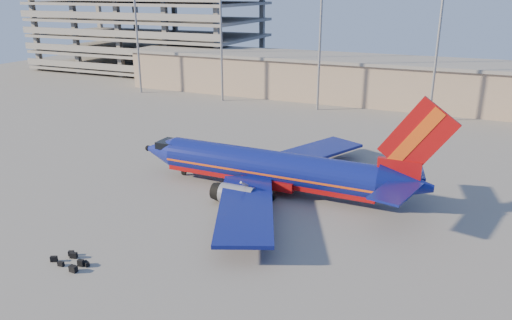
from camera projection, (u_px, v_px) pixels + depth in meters
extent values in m
plane|color=slate|center=(231.00, 207.00, 51.74)|extent=(220.00, 220.00, 0.00)
cube|color=gray|center=(411.00, 84.00, 96.70)|extent=(120.00, 15.00, 8.00)
cube|color=slate|center=(413.00, 62.00, 95.33)|extent=(122.00, 16.00, 0.60)
cube|color=slate|center=(152.00, 66.00, 139.17)|extent=(60.00, 30.00, 0.70)
cube|color=slate|center=(150.00, 51.00, 137.80)|extent=(60.00, 30.00, 0.70)
cube|color=slate|center=(149.00, 35.00, 136.44)|extent=(60.00, 30.00, 0.70)
cube|color=slate|center=(148.00, 19.00, 135.07)|extent=(60.00, 30.00, 0.70)
cube|color=slate|center=(147.00, 3.00, 133.70)|extent=(60.00, 30.00, 0.70)
cube|color=slate|center=(175.00, 28.00, 147.31)|extent=(1.20, 1.20, 21.00)
cylinder|color=gray|center=(136.00, 26.00, 104.22)|extent=(0.44, 0.44, 28.00)
cylinder|color=gray|center=(221.00, 29.00, 96.53)|extent=(0.44, 0.44, 28.00)
cylinder|color=gray|center=(320.00, 33.00, 88.84)|extent=(0.44, 0.44, 28.00)
cylinder|color=gray|center=(439.00, 37.00, 81.16)|extent=(0.44, 0.44, 28.00)
cylinder|color=navy|center=(268.00, 167.00, 55.33)|extent=(24.47, 4.08, 3.76)
cube|color=#990C0D|center=(268.00, 175.00, 55.65)|extent=(24.46, 3.37, 1.32)
cube|color=#DC4C12|center=(268.00, 169.00, 55.42)|extent=(24.47, 4.12, 0.22)
cone|color=navy|center=(161.00, 150.00, 61.01)|extent=(4.32, 3.82, 3.76)
cube|color=black|center=(170.00, 144.00, 60.17)|extent=(2.48, 2.68, 0.81)
cone|color=navy|center=(406.00, 185.00, 49.34)|extent=(5.34, 3.83, 3.76)
cube|color=#990C0D|center=(399.00, 170.00, 49.22)|extent=(4.28, 0.62, 2.24)
cube|color=#990C0D|center=(418.00, 138.00, 47.49)|extent=(7.47, 0.42, 8.12)
cube|color=#DC4C12|center=(416.00, 137.00, 47.58)|extent=(4.97, 0.49, 6.37)
cube|color=navy|center=(408.00, 168.00, 52.29)|extent=(4.26, 6.98, 0.22)
cube|color=navy|center=(396.00, 191.00, 46.35)|extent=(4.41, 7.03, 0.22)
cube|color=navy|center=(308.00, 153.00, 62.72)|extent=(11.22, 16.45, 0.36)
cube|color=navy|center=(246.00, 207.00, 47.34)|extent=(10.90, 16.50, 0.36)
cube|color=#990C0D|center=(273.00, 179.00, 55.58)|extent=(6.16, 4.05, 1.02)
cylinder|color=gray|center=(276.00, 164.00, 60.88)|extent=(3.69, 2.18, 2.14)
cylinder|color=gray|center=(237.00, 195.00, 51.79)|extent=(3.69, 2.18, 2.14)
cylinder|color=gray|center=(184.00, 171.00, 60.47)|extent=(0.25, 0.25, 1.12)
cylinder|color=black|center=(184.00, 172.00, 60.55)|extent=(0.65, 0.26, 0.65)
cylinder|color=black|center=(289.00, 180.00, 57.76)|extent=(0.86, 0.57, 0.85)
cylinder|color=black|center=(272.00, 197.00, 53.21)|extent=(0.86, 0.57, 0.85)
cube|color=black|center=(54.00, 259.00, 41.37)|extent=(0.62, 0.51, 0.48)
cube|color=black|center=(61.00, 264.00, 40.72)|extent=(0.54, 0.34, 0.37)
cube|color=black|center=(73.00, 269.00, 39.84)|extent=(0.65, 0.42, 0.54)
cube|color=black|center=(73.00, 255.00, 41.91)|extent=(0.68, 0.47, 0.50)
cube|color=black|center=(81.00, 263.00, 40.69)|extent=(0.55, 0.41, 0.55)
cube|color=black|center=(86.00, 264.00, 40.74)|extent=(0.69, 0.54, 0.38)
cube|color=black|center=(71.00, 253.00, 42.32)|extent=(0.55, 0.48, 0.41)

